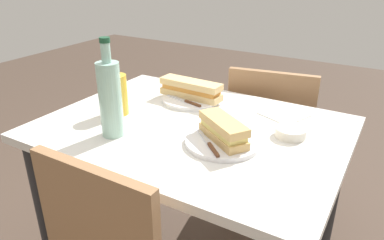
{
  "coord_description": "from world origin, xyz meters",
  "views": [
    {
      "loc": [
        -0.57,
        0.97,
        1.3
      ],
      "look_at": [
        0.0,
        0.0,
        0.79
      ],
      "focal_mm": 34.05,
      "sensor_mm": 36.0,
      "label": 1
    }
  ],
  "objects_px": {
    "baguette_sandwich_near": "(191,89)",
    "dining_table": "(192,160)",
    "knife_far": "(209,144)",
    "water_bottle": "(110,98)",
    "plate_near": "(191,99)",
    "baguette_sandwich_far": "(223,130)",
    "knife_near": "(186,101)",
    "plate_far": "(223,142)",
    "olive_bowl": "(291,132)",
    "beer_glass": "(117,95)",
    "chair_near": "(270,139)"
  },
  "relations": [
    {
      "from": "baguette_sandwich_far",
      "to": "water_bottle",
      "type": "xyz_separation_m",
      "value": [
        0.33,
        0.12,
        0.08
      ]
    },
    {
      "from": "baguette_sandwich_near",
      "to": "plate_far",
      "type": "height_order",
      "value": "baguette_sandwich_near"
    },
    {
      "from": "beer_glass",
      "to": "olive_bowl",
      "type": "relative_size",
      "value": 1.47
    },
    {
      "from": "plate_near",
      "to": "dining_table",
      "type": "bearing_deg",
      "value": 121.64
    },
    {
      "from": "baguette_sandwich_near",
      "to": "chair_near",
      "type": "bearing_deg",
      "value": -121.1
    },
    {
      "from": "plate_far",
      "to": "olive_bowl",
      "type": "distance_m",
      "value": 0.23
    },
    {
      "from": "knife_near",
      "to": "water_bottle",
      "type": "xyz_separation_m",
      "value": [
        0.07,
        0.33,
        0.11
      ]
    },
    {
      "from": "water_bottle",
      "to": "beer_glass",
      "type": "distance_m",
      "value": 0.18
    },
    {
      "from": "baguette_sandwich_near",
      "to": "knife_near",
      "type": "bearing_deg",
      "value": 99.15
    },
    {
      "from": "dining_table",
      "to": "baguette_sandwich_near",
      "type": "xyz_separation_m",
      "value": [
        0.12,
        -0.2,
        0.19
      ]
    },
    {
      "from": "water_bottle",
      "to": "knife_near",
      "type": "bearing_deg",
      "value": -101.7
    },
    {
      "from": "beer_glass",
      "to": "olive_bowl",
      "type": "distance_m",
      "value": 0.62
    },
    {
      "from": "knife_far",
      "to": "water_bottle",
      "type": "bearing_deg",
      "value": 12.61
    },
    {
      "from": "plate_far",
      "to": "olive_bowl",
      "type": "height_order",
      "value": "olive_bowl"
    },
    {
      "from": "baguette_sandwich_near",
      "to": "olive_bowl",
      "type": "distance_m",
      "value": 0.45
    },
    {
      "from": "plate_far",
      "to": "water_bottle",
      "type": "relative_size",
      "value": 0.74
    },
    {
      "from": "water_bottle",
      "to": "baguette_sandwich_near",
      "type": "bearing_deg",
      "value": -98.79
    },
    {
      "from": "plate_near",
      "to": "baguette_sandwich_near",
      "type": "bearing_deg",
      "value": 180.0
    },
    {
      "from": "baguette_sandwich_far",
      "to": "olive_bowl",
      "type": "xyz_separation_m",
      "value": [
        -0.16,
        -0.16,
        -0.03
      ]
    },
    {
      "from": "dining_table",
      "to": "knife_far",
      "type": "distance_m",
      "value": 0.23
    },
    {
      "from": "knife_far",
      "to": "plate_near",
      "type": "bearing_deg",
      "value": -51.65
    },
    {
      "from": "chair_near",
      "to": "olive_bowl",
      "type": "distance_m",
      "value": 0.6
    },
    {
      "from": "plate_far",
      "to": "baguette_sandwich_far",
      "type": "bearing_deg",
      "value": 165.96
    },
    {
      "from": "plate_near",
      "to": "knife_near",
      "type": "distance_m",
      "value": 0.06
    },
    {
      "from": "dining_table",
      "to": "olive_bowl",
      "type": "bearing_deg",
      "value": -164.17
    },
    {
      "from": "baguette_sandwich_near",
      "to": "dining_table",
      "type": "bearing_deg",
      "value": 121.64
    },
    {
      "from": "knife_near",
      "to": "olive_bowl",
      "type": "bearing_deg",
      "value": 172.63
    },
    {
      "from": "beer_glass",
      "to": "plate_far",
      "type": "bearing_deg",
      "value": 177.5
    },
    {
      "from": "knife_far",
      "to": "olive_bowl",
      "type": "height_order",
      "value": "olive_bowl"
    },
    {
      "from": "dining_table",
      "to": "plate_near",
      "type": "bearing_deg",
      "value": -58.36
    },
    {
      "from": "knife_near",
      "to": "water_bottle",
      "type": "bearing_deg",
      "value": 78.3
    },
    {
      "from": "chair_near",
      "to": "plate_far",
      "type": "relative_size",
      "value": 3.64
    },
    {
      "from": "baguette_sandwich_near",
      "to": "beer_glass",
      "type": "relative_size",
      "value": 1.76
    },
    {
      "from": "baguette_sandwich_near",
      "to": "baguette_sandwich_far",
      "type": "height_order",
      "value": "same"
    },
    {
      "from": "baguette_sandwich_far",
      "to": "baguette_sandwich_near",
      "type": "bearing_deg",
      "value": -44.37
    },
    {
      "from": "chair_near",
      "to": "olive_bowl",
      "type": "xyz_separation_m",
      "value": [
        -0.21,
        0.48,
        0.3
      ]
    },
    {
      "from": "plate_far",
      "to": "beer_glass",
      "type": "relative_size",
      "value": 1.59
    },
    {
      "from": "knife_far",
      "to": "beer_glass",
      "type": "height_order",
      "value": "beer_glass"
    },
    {
      "from": "baguette_sandwich_near",
      "to": "water_bottle",
      "type": "height_order",
      "value": "water_bottle"
    },
    {
      "from": "knife_near",
      "to": "plate_far",
      "type": "distance_m",
      "value": 0.34
    },
    {
      "from": "water_bottle",
      "to": "olive_bowl",
      "type": "height_order",
      "value": "water_bottle"
    },
    {
      "from": "dining_table",
      "to": "plate_near",
      "type": "distance_m",
      "value": 0.28
    },
    {
      "from": "knife_far",
      "to": "water_bottle",
      "type": "relative_size",
      "value": 0.44
    },
    {
      "from": "chair_near",
      "to": "water_bottle",
      "type": "bearing_deg",
      "value": 69.48
    },
    {
      "from": "chair_near",
      "to": "plate_far",
      "type": "height_order",
      "value": "chair_near"
    },
    {
      "from": "dining_table",
      "to": "plate_far",
      "type": "xyz_separation_m",
      "value": [
        -0.15,
        0.07,
        0.14
      ]
    },
    {
      "from": "beer_glass",
      "to": "baguette_sandwich_far",
      "type": "bearing_deg",
      "value": 177.5
    },
    {
      "from": "knife_near",
      "to": "plate_far",
      "type": "relative_size",
      "value": 0.76
    },
    {
      "from": "baguette_sandwich_far",
      "to": "beer_glass",
      "type": "bearing_deg",
      "value": -2.5
    },
    {
      "from": "knife_near",
      "to": "beer_glass",
      "type": "relative_size",
      "value": 1.21
    }
  ]
}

